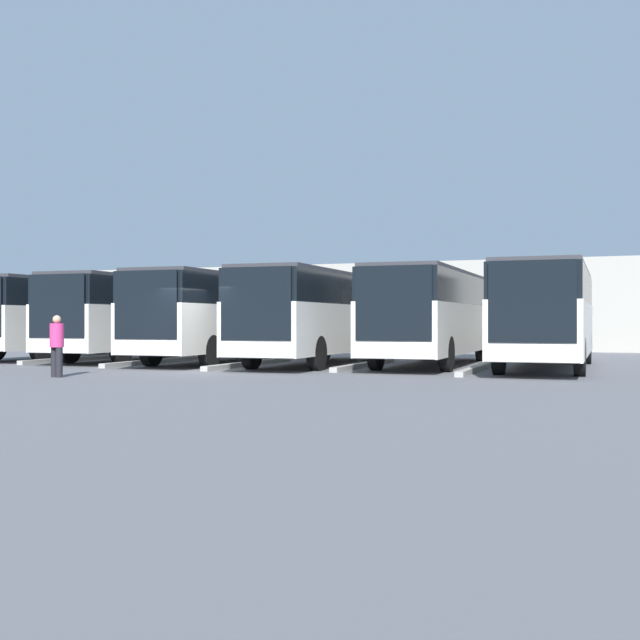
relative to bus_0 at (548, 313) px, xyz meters
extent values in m
plane|color=#5B5B60|center=(9.49, 5.10, -1.77)|extent=(600.00, 600.00, 0.00)
cube|color=silver|center=(0.00, -0.02, -0.52)|extent=(2.74, 10.92, 1.61)
cube|color=black|center=(0.00, -0.02, 0.78)|extent=(2.70, 10.76, 0.99)
cube|color=black|center=(-0.14, 5.43, 0.23)|extent=(2.17, 0.09, 2.10)
cube|color=silver|center=(-0.14, 5.43, -1.10)|extent=(2.35, 0.12, 0.40)
cube|color=#333338|center=(0.00, -0.02, 1.33)|extent=(2.63, 10.49, 0.12)
cylinder|color=black|center=(-1.17, 3.32, -1.24)|extent=(0.33, 1.07, 1.06)
cylinder|color=black|center=(1.00, 3.38, -1.24)|extent=(0.33, 1.07, 1.06)
cylinder|color=black|center=(-1.00, -3.41, -1.24)|extent=(0.33, 1.07, 1.06)
cylinder|color=black|center=(1.17, -3.36, -1.24)|extent=(0.33, 1.07, 1.06)
cube|color=#9E9E99|center=(1.90, 1.61, -1.70)|extent=(0.41, 6.67, 0.15)
cube|color=silver|center=(3.80, -0.61, -0.52)|extent=(2.74, 10.92, 1.61)
cube|color=black|center=(3.80, -0.61, 0.78)|extent=(2.70, 10.76, 0.99)
cube|color=black|center=(3.66, 4.83, 0.23)|extent=(2.17, 0.09, 2.10)
cube|color=silver|center=(3.66, 4.84, -1.10)|extent=(2.35, 0.12, 0.40)
cube|color=#333338|center=(3.80, -0.61, 1.33)|extent=(2.63, 10.49, 0.12)
cylinder|color=black|center=(2.63, 2.73, -1.24)|extent=(0.33, 1.07, 1.06)
cylinder|color=black|center=(4.80, 2.78, -1.24)|extent=(0.33, 1.07, 1.06)
cylinder|color=black|center=(2.80, -4.01, -1.24)|extent=(0.33, 1.07, 1.06)
cylinder|color=black|center=(4.97, -3.95, -1.24)|extent=(0.33, 1.07, 1.06)
cube|color=#9E9E99|center=(5.70, 1.01, -1.70)|extent=(0.41, 6.67, 0.15)
cube|color=silver|center=(7.59, 0.25, -0.52)|extent=(2.74, 10.92, 1.61)
cube|color=black|center=(7.59, 0.25, 0.78)|extent=(2.70, 10.76, 0.99)
cube|color=black|center=(7.46, 5.69, 0.23)|extent=(2.17, 0.09, 2.10)
cube|color=silver|center=(7.46, 5.70, -1.10)|extent=(2.35, 0.12, 0.40)
cube|color=#333338|center=(7.59, 0.25, 1.33)|extent=(2.63, 10.49, 0.12)
cylinder|color=black|center=(6.43, 3.59, -1.24)|extent=(0.33, 1.07, 1.06)
cylinder|color=black|center=(8.60, 3.64, -1.24)|extent=(0.33, 1.07, 1.06)
cylinder|color=black|center=(6.59, -3.15, -1.24)|extent=(0.33, 1.07, 1.06)
cylinder|color=black|center=(8.76, -3.09, -1.24)|extent=(0.33, 1.07, 1.06)
cube|color=#9E9E99|center=(9.49, 1.88, -1.70)|extent=(0.41, 6.67, 0.15)
cube|color=silver|center=(11.39, 0.06, -0.52)|extent=(2.74, 10.92, 1.61)
cube|color=black|center=(11.39, 0.06, 0.78)|extent=(2.70, 10.76, 0.99)
cube|color=black|center=(11.26, 5.50, 0.23)|extent=(2.17, 0.09, 2.10)
cube|color=silver|center=(11.26, 5.51, -1.10)|extent=(2.35, 0.12, 0.40)
cube|color=#333338|center=(11.39, 0.06, 1.33)|extent=(2.63, 10.49, 0.12)
cylinder|color=black|center=(10.22, 3.40, -1.24)|extent=(0.33, 1.07, 1.06)
cylinder|color=black|center=(12.39, 3.45, -1.24)|extent=(0.33, 1.07, 1.06)
cylinder|color=black|center=(10.39, -3.34, -1.24)|extent=(0.33, 1.07, 1.06)
cylinder|color=black|center=(12.56, -3.28, -1.24)|extent=(0.33, 1.07, 1.06)
cube|color=#9E9E99|center=(13.29, 1.69, -1.70)|extent=(0.41, 6.67, 0.15)
cube|color=silver|center=(15.19, -0.52, -0.52)|extent=(2.74, 10.92, 1.61)
cube|color=black|center=(15.19, -0.52, 0.78)|extent=(2.70, 10.76, 0.99)
cube|color=black|center=(15.05, 4.93, 0.23)|extent=(2.17, 0.09, 2.10)
cube|color=silver|center=(15.05, 4.93, -1.10)|extent=(2.35, 0.12, 0.40)
cube|color=#333338|center=(15.19, -0.52, 1.33)|extent=(2.63, 10.49, 0.12)
cylinder|color=black|center=(14.02, 2.82, -1.24)|extent=(0.33, 1.07, 1.06)
cylinder|color=black|center=(16.19, 2.88, -1.24)|extent=(0.33, 1.07, 1.06)
cylinder|color=black|center=(14.19, -3.91, -1.24)|extent=(0.33, 1.07, 1.06)
cylinder|color=black|center=(16.36, -3.86, -1.24)|extent=(0.33, 1.07, 1.06)
cube|color=#9E9E99|center=(17.09, 1.11, -1.70)|extent=(0.41, 6.67, 0.15)
cube|color=silver|center=(18.99, -0.93, -0.52)|extent=(2.74, 10.92, 1.61)
cube|color=black|center=(18.99, -0.93, 0.78)|extent=(2.70, 10.76, 0.99)
cube|color=#333338|center=(18.99, -0.93, 1.33)|extent=(2.63, 10.49, 0.12)
cylinder|color=black|center=(17.82, 2.41, -1.24)|extent=(0.33, 1.07, 1.06)
cylinder|color=black|center=(17.99, -4.32, -1.24)|extent=(0.33, 1.07, 1.06)
cylinder|color=black|center=(20.15, -4.27, -1.24)|extent=(0.33, 1.07, 1.06)
cylinder|color=black|center=(11.77, 8.79, -1.37)|extent=(0.23, 0.23, 0.81)
cylinder|color=black|center=(11.97, 8.74, -1.37)|extent=(0.23, 0.23, 0.81)
cylinder|color=#D13375|center=(11.87, 8.76, -0.65)|extent=(0.45, 0.45, 0.64)
sphere|color=tan|center=(11.87, 8.76, -0.22)|extent=(0.22, 0.22, 0.22)
cube|color=#A8A399|center=(9.49, -19.50, 0.53)|extent=(39.44, 9.92, 4.61)
cube|color=silver|center=(9.49, -25.96, 2.59)|extent=(39.44, 3.00, 0.24)
cylinder|color=slate|center=(23.30, -27.06, 0.41)|extent=(0.20, 0.20, 4.36)
camera|label=1|loc=(-2.51, 26.16, -0.27)|focal=45.00mm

